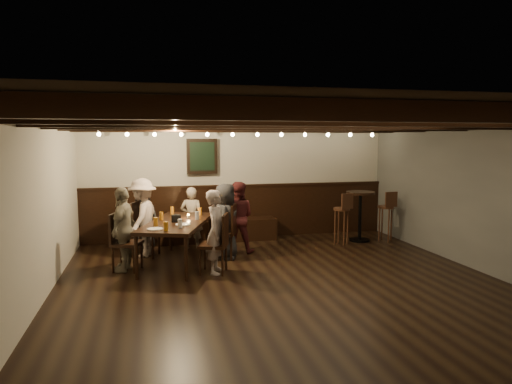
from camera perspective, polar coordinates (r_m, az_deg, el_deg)
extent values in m
plane|color=black|center=(6.63, 3.98, -11.87)|extent=(7.00, 7.00, 0.00)
plane|color=black|center=(6.30, 4.16, 9.32)|extent=(7.00, 7.00, 0.00)
plane|color=beige|center=(9.73, -2.12, 1.31)|extent=(6.50, 0.00, 6.50)
plane|color=#525250|center=(7.95, 27.02, -0.61)|extent=(0.00, 7.00, 7.00)
plane|color=beige|center=(6.22, -25.87, -2.39)|extent=(0.00, 7.00, 7.00)
cube|color=black|center=(9.77, -2.05, -2.51)|extent=(6.50, 0.08, 1.10)
cube|color=black|center=(9.45, -6.51, -4.86)|extent=(3.00, 0.45, 0.45)
cube|color=black|center=(9.47, -6.78, 4.46)|extent=(0.62, 0.12, 0.72)
cube|color=black|center=(9.40, -6.73, 4.44)|extent=(0.50, 0.02, 0.58)
cube|color=black|center=(3.64, 18.23, 9.54)|extent=(6.50, 0.10, 0.16)
cube|color=black|center=(4.66, 10.68, 9.05)|extent=(6.50, 0.10, 0.16)
cube|color=black|center=(5.74, 5.91, 8.66)|extent=(6.50, 0.10, 0.16)
cube|color=black|center=(6.85, 2.68, 8.36)|extent=(6.50, 0.10, 0.16)
cube|color=black|center=(7.97, 0.35, 8.13)|extent=(6.50, 0.10, 0.16)
cube|color=black|center=(9.10, -1.40, 7.94)|extent=(6.50, 0.10, 0.16)
sphere|color=#FFE099|center=(8.92, -19.05, 6.84)|extent=(0.07, 0.07, 0.07)
sphere|color=#FFE099|center=(8.89, -10.14, 7.10)|extent=(0.07, 0.07, 0.07)
sphere|color=#FFE099|center=(9.08, -1.37, 7.19)|extent=(0.07, 0.07, 0.07)
sphere|color=#FFE099|center=(9.46, 6.86, 7.12)|extent=(0.07, 0.07, 0.07)
sphere|color=#FFE099|center=(10.02, 14.32, 6.93)|extent=(0.07, 0.07, 0.07)
cube|color=black|center=(7.78, -9.85, -3.85)|extent=(1.46, 2.12, 0.06)
cylinder|color=black|center=(7.12, -14.73, -7.96)|extent=(0.06, 0.06, 0.67)
cylinder|color=black|center=(8.81, -10.63, -5.05)|extent=(0.06, 0.06, 0.67)
cylinder|color=black|center=(6.90, -8.74, -8.29)|extent=(0.06, 0.06, 0.67)
cylinder|color=black|center=(8.64, -5.76, -5.21)|extent=(0.06, 0.06, 0.67)
cube|color=black|center=(8.45, -13.62, -4.75)|extent=(0.57, 0.57, 0.05)
cube|color=black|center=(8.47, -14.96, -2.89)|extent=(0.18, 0.44, 0.49)
cube|color=black|center=(7.63, -15.82, -6.21)|extent=(0.54, 0.54, 0.05)
cube|color=black|center=(7.65, -17.23, -4.25)|extent=(0.18, 0.42, 0.47)
cube|color=black|center=(8.11, -4.18, -5.12)|extent=(0.56, 0.56, 0.05)
cube|color=black|center=(8.03, -2.80, -3.29)|extent=(0.18, 0.43, 0.48)
cube|color=black|center=(7.24, -5.37, -6.63)|extent=(0.54, 0.54, 0.05)
cube|color=black|center=(7.16, -3.86, -4.65)|extent=(0.18, 0.42, 0.47)
imported|color=#262629|center=(8.91, -13.92, -3.21)|extent=(0.69, 0.56, 1.22)
imported|color=gray|center=(8.80, -8.04, -3.26)|extent=(0.51, 0.41, 1.20)
imported|color=#541D1E|center=(8.48, -2.35, -3.16)|extent=(0.77, 0.68, 1.32)
imported|color=#B9A59D|center=(8.42, -13.98, -3.11)|extent=(0.79, 1.03, 1.41)
imported|color=gray|center=(7.60, -16.23, -4.46)|extent=(0.57, 0.86, 1.35)
imported|color=black|center=(8.06, -3.84, -3.65)|extent=(0.61, 0.75, 1.33)
imported|color=#A3908A|center=(7.19, -5.00, -4.97)|extent=(0.45, 0.56, 1.32)
cylinder|color=#BF7219|center=(8.50, -10.45, -2.29)|extent=(0.07, 0.07, 0.14)
cylinder|color=#BF7219|center=(8.32, -7.03, -2.42)|extent=(0.07, 0.07, 0.14)
cylinder|color=#BF7219|center=(7.94, -11.77, -2.95)|extent=(0.07, 0.07, 0.14)
cylinder|color=silver|center=(7.88, -7.38, -2.94)|extent=(0.07, 0.07, 0.14)
cylinder|color=#BF7219|center=(7.40, -12.43, -3.67)|extent=(0.07, 0.07, 0.14)
cylinder|color=silver|center=(7.19, -9.48, -3.91)|extent=(0.07, 0.07, 0.14)
cylinder|color=#BF7219|center=(6.99, -11.20, -4.24)|extent=(0.07, 0.07, 0.14)
cylinder|color=white|center=(7.15, -12.50, -4.53)|extent=(0.24, 0.24, 0.01)
cylinder|color=white|center=(7.44, -9.13, -4.03)|extent=(0.24, 0.24, 0.01)
cube|color=black|center=(7.71, -9.96, -3.27)|extent=(0.15, 0.10, 0.12)
cylinder|color=beige|center=(8.02, -8.47, -3.11)|extent=(0.05, 0.05, 0.05)
cylinder|color=black|center=(9.76, 12.79, -5.85)|extent=(0.43, 0.43, 0.04)
cylinder|color=black|center=(9.67, 12.86, -3.05)|extent=(0.07, 0.07, 0.97)
cylinder|color=black|center=(9.60, 12.94, -0.09)|extent=(0.58, 0.58, 0.05)
cylinder|color=#392012|center=(9.24, 10.66, -2.10)|extent=(0.33, 0.33, 0.05)
cube|color=#392012|center=(9.11, 11.35, -1.14)|extent=(0.28, 0.12, 0.31)
cylinder|color=#392012|center=(9.73, 15.93, -1.81)|extent=(0.33, 0.33, 0.05)
cube|color=#392012|center=(9.59, 16.55, -0.90)|extent=(0.29, 0.08, 0.31)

